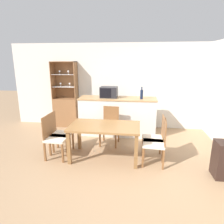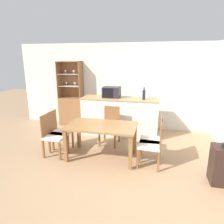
% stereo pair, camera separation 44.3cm
% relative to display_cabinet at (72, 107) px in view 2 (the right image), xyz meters
% --- Properties ---
extents(ground_plane, '(18.00, 18.00, 0.00)m').
position_rel_display_cabinet_xyz_m(ground_plane, '(1.68, -2.42, -0.60)').
color(ground_plane, '#A37F5B').
extents(wall_back, '(6.80, 0.06, 2.55)m').
position_rel_display_cabinet_xyz_m(wall_back, '(1.68, 0.21, 0.68)').
color(wall_back, silver).
rests_on(wall_back, ground_plane).
extents(kitchen_counter, '(2.12, 0.64, 1.05)m').
position_rel_display_cabinet_xyz_m(kitchen_counter, '(1.69, -0.53, -0.07)').
color(kitchen_counter, silver).
rests_on(kitchen_counter, ground_plane).
extents(display_cabinet, '(0.75, 0.37, 2.02)m').
position_rel_display_cabinet_xyz_m(display_cabinet, '(0.00, 0.00, 0.00)').
color(display_cabinet, brown).
rests_on(display_cabinet, ground_plane).
extents(dining_table, '(1.46, 0.84, 0.74)m').
position_rel_display_cabinet_xyz_m(dining_table, '(1.57, -1.98, 0.04)').
color(dining_table, olive).
rests_on(dining_table, ground_plane).
extents(dining_chair_side_right_far, '(0.45, 0.45, 0.94)m').
position_rel_display_cabinet_xyz_m(dining_chair_side_right_far, '(2.64, -1.85, -0.13)').
color(dining_chair_side_right_far, beige).
rests_on(dining_chair_side_right_far, ground_plane).
extents(dining_chair_side_left_far, '(0.44, 0.44, 0.94)m').
position_rel_display_cabinet_xyz_m(dining_chair_side_left_far, '(0.50, -1.85, -0.13)').
color(dining_chair_side_left_far, beige).
rests_on(dining_chair_side_left_far, ground_plane).
extents(dining_chair_side_right_near, '(0.46, 0.46, 0.94)m').
position_rel_display_cabinet_xyz_m(dining_chair_side_right_near, '(2.64, -2.11, -0.13)').
color(dining_chair_side_right_near, beige).
rests_on(dining_chair_side_right_near, ground_plane).
extents(dining_chair_head_far, '(0.46, 0.46, 0.94)m').
position_rel_display_cabinet_xyz_m(dining_chair_head_far, '(1.57, -1.22, -0.13)').
color(dining_chair_head_far, beige).
rests_on(dining_chair_head_far, ground_plane).
extents(dining_chair_side_left_near, '(0.44, 0.44, 0.94)m').
position_rel_display_cabinet_xyz_m(dining_chair_side_left_near, '(0.50, -2.11, -0.13)').
color(dining_chair_side_left_near, beige).
rests_on(dining_chair_side_left_near, ground_plane).
extents(microwave, '(0.47, 0.37, 0.29)m').
position_rel_display_cabinet_xyz_m(microwave, '(1.44, -0.50, 0.60)').
color(microwave, '#232328').
rests_on(microwave, kitchen_counter).
extents(wine_bottle, '(0.08, 0.08, 0.33)m').
position_rel_display_cabinet_xyz_m(wine_bottle, '(2.33, -0.62, 0.59)').
color(wine_bottle, '#141E38').
rests_on(wine_bottle, kitchen_counter).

